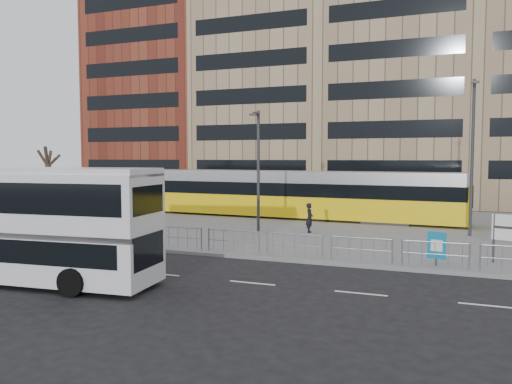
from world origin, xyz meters
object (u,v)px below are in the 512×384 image
(traffic_light_west, at_px, (112,206))
(bare_tree, at_px, (47,145))
(double_decker_bus, at_px, (19,220))
(pedestrian, at_px, (310,218))
(lamp_post_east, at_px, (472,152))
(lamp_post_west, at_px, (258,165))
(tram, at_px, (261,193))
(ad_panel, at_px, (437,246))

(traffic_light_west, distance_m, bare_tree, 15.33)
(traffic_light_west, xyz_separation_m, bare_tree, (-12.27, 8.52, 3.46))
(double_decker_bus, height_order, pedestrian, double_decker_bus)
(pedestrian, bearing_deg, lamp_post_east, -85.54)
(pedestrian, distance_m, lamp_post_west, 4.43)
(lamp_post_east, bearing_deg, bare_tree, -178.40)
(tram, relative_size, traffic_light_west, 9.62)
(tram, xyz_separation_m, lamp_post_west, (2.57, -7.51, 2.27))
(bare_tree, bearing_deg, double_decker_bus, -49.39)
(ad_panel, height_order, lamp_post_east, lamp_post_east)
(lamp_post_west, bearing_deg, tram, 108.93)
(double_decker_bus, bearing_deg, bare_tree, 125.86)
(lamp_post_east, bearing_deg, lamp_post_west, -167.72)
(lamp_post_west, distance_m, bare_tree, 17.99)
(tram, bearing_deg, traffic_light_west, -98.53)
(double_decker_bus, distance_m, bare_tree, 21.19)
(lamp_post_west, relative_size, bare_tree, 0.96)
(pedestrian, relative_size, traffic_light_west, 0.57)
(pedestrian, relative_size, lamp_post_east, 0.20)
(tram, xyz_separation_m, traffic_light_west, (-3.00, -14.25, 0.22))
(double_decker_bus, height_order, ad_panel, double_decker_bus)
(pedestrian, height_order, lamp_post_west, lamp_post_west)
(ad_panel, height_order, bare_tree, bare_tree)
(tram, height_order, traffic_light_west, tram)
(double_decker_bus, bearing_deg, traffic_light_west, 95.66)
(lamp_post_east, bearing_deg, pedestrian, -167.43)
(lamp_post_east, bearing_deg, tram, 161.47)
(double_decker_bus, relative_size, lamp_post_west, 1.49)
(ad_panel, xyz_separation_m, lamp_post_west, (-10.34, 6.38, 3.20))
(ad_panel, xyz_separation_m, lamp_post_east, (1.67, 9.00, 4.01))
(tram, distance_m, pedestrian, 8.94)
(pedestrian, bearing_deg, bare_tree, 78.72)
(traffic_light_west, bearing_deg, double_decker_bus, -90.21)
(bare_tree, bearing_deg, traffic_light_west, -34.78)
(ad_panel, distance_m, traffic_light_west, 15.96)
(ad_panel, distance_m, bare_tree, 29.70)
(ad_panel, relative_size, bare_tree, 0.19)
(double_decker_bus, distance_m, lamp_post_west, 14.85)
(tram, xyz_separation_m, pedestrian, (5.64, -6.89, -0.87))
(tram, bearing_deg, pedestrian, -47.30)
(ad_panel, relative_size, lamp_post_west, 0.19)
(ad_panel, height_order, lamp_post_west, lamp_post_west)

